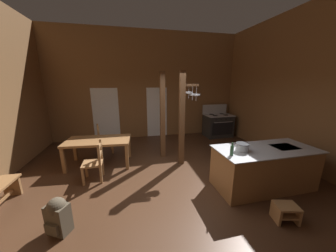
{
  "coord_description": "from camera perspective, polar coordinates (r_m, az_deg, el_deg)",
  "views": [
    {
      "loc": [
        -0.78,
        -3.51,
        2.29
      ],
      "look_at": [
        0.17,
        0.7,
        1.19
      ],
      "focal_mm": 18.69,
      "sensor_mm": 36.0,
      "label": 1
    }
  ],
  "objects": [
    {
      "name": "ground_plane",
      "position": [
        4.29,
        -0.21,
        -18.78
      ],
      "size": [
        8.24,
        8.21,
        0.1
      ],
      "primitive_type": "cube",
      "color": "#422819"
    },
    {
      "name": "wall_back",
      "position": [
        7.33,
        -6.8,
        12.8
      ],
      "size": [
        8.24,
        0.14,
        4.22
      ],
      "primitive_type": "cube",
      "color": "brown",
      "rests_on": "ground_plane"
    },
    {
      "name": "wall_right",
      "position": [
        5.76,
        40.36,
        9.18
      ],
      "size": [
        0.14,
        8.21,
        4.22
      ],
      "primitive_type": "cube",
      "color": "brown",
      "rests_on": "ground_plane"
    },
    {
      "name": "glazed_door_back_left",
      "position": [
        7.37,
        -19.55,
        3.6
      ],
      "size": [
        1.0,
        0.01,
        2.05
      ],
      "primitive_type": "cube",
      "color": "white",
      "rests_on": "ground_plane"
    },
    {
      "name": "glazed_panel_back_right",
      "position": [
        7.41,
        -3.62,
        4.45
      ],
      "size": [
        0.84,
        0.01,
        2.05
      ],
      "primitive_type": "cube",
      "color": "white",
      "rests_on": "ground_plane"
    },
    {
      "name": "kitchen_island",
      "position": [
        4.47,
        28.68,
        -11.85
      ],
      "size": [
        2.17,
        0.98,
        0.91
      ],
      "color": "olive",
      "rests_on": "ground_plane"
    },
    {
      "name": "stove_range",
      "position": [
        7.77,
        15.93,
        0.3
      ],
      "size": [
        1.16,
        0.85,
        1.32
      ],
      "color": "#262626",
      "rests_on": "ground_plane"
    },
    {
      "name": "support_post_with_pot_rack",
      "position": [
        4.77,
        4.9,
        3.19
      ],
      "size": [
        0.56,
        0.22,
        2.57
      ],
      "color": "brown",
      "rests_on": "ground_plane"
    },
    {
      "name": "support_post_center",
      "position": [
        5.22,
        -1.79,
        3.19
      ],
      "size": [
        0.14,
        0.14,
        2.57
      ],
      "color": "brown",
      "rests_on": "ground_plane"
    },
    {
      "name": "step_stool",
      "position": [
        3.81,
        34.01,
        -22.11
      ],
      "size": [
        0.42,
        0.36,
        0.3
      ],
      "color": "#9E7044",
      "rests_on": "ground_plane"
    },
    {
      "name": "dining_table",
      "position": [
        5.22,
        -21.75,
        -5.04
      ],
      "size": [
        1.77,
        1.04,
        0.74
      ],
      "color": "olive",
      "rests_on": "ground_plane"
    },
    {
      "name": "ladderback_chair_near_window",
      "position": [
        6.1,
        -20.29,
        -4.16
      ],
      "size": [
        0.52,
        0.52,
        0.95
      ],
      "color": "#9E7044",
      "rests_on": "ground_plane"
    },
    {
      "name": "ladderback_chair_by_post",
      "position": [
        4.53,
        -22.76,
        -10.84
      ],
      "size": [
        0.45,
        0.45,
        0.95
      ],
      "color": "#9E7044",
      "rests_on": "ground_plane"
    },
    {
      "name": "backpack",
      "position": [
        3.44,
        -32.31,
        -23.28
      ],
      "size": [
        0.39,
        0.38,
        0.6
      ],
      "color": "#4C4233",
      "rests_on": "ground_plane"
    },
    {
      "name": "stockpot_on_counter",
      "position": [
        3.9,
        23.03,
        -6.4
      ],
      "size": [
        0.33,
        0.26,
        0.17
      ],
      "color": "#A8AAB2",
      "rests_on": "kitchen_island"
    },
    {
      "name": "mixing_bowl_on_counter",
      "position": [
        4.17,
        22.99,
        -5.87
      ],
      "size": [
        0.16,
        0.16,
        0.06
      ],
      "color": "silver",
      "rests_on": "kitchen_island"
    },
    {
      "name": "bottle_tall_on_counter",
      "position": [
        3.6,
        20.11,
        -7.45
      ],
      "size": [
        0.07,
        0.07,
        0.26
      ],
      "color": "#2D5638",
      "rests_on": "kitchen_island"
    }
  ]
}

